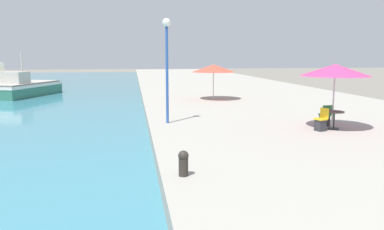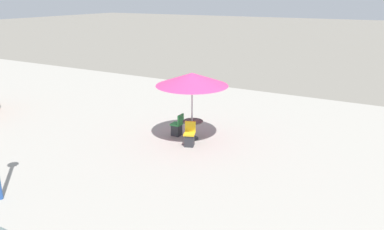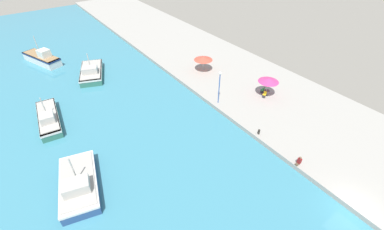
# 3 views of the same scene
# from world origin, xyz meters

# --- Properties ---
(cafe_umbrella_pink) EXTENTS (2.74, 2.74, 2.65)m
(cafe_umbrella_pink) POSITION_xyz_m (7.36, 16.37, 2.97)
(cafe_umbrella_pink) COLOR #B7B7B7
(cafe_umbrella_pink) RESTS_ON quay_promenade
(cafe_table) EXTENTS (0.80, 0.80, 0.74)m
(cafe_table) POSITION_xyz_m (7.43, 16.37, 1.10)
(cafe_table) COLOR #333338
(cafe_table) RESTS_ON quay_promenade
(cafe_chair_left) EXTENTS (0.40, 0.43, 0.91)m
(cafe_chair_left) POSITION_xyz_m (7.43, 17.09, 0.89)
(cafe_chair_left) COLOR #2D2D33
(cafe_chair_left) RESTS_ON quay_promenade
(cafe_chair_right) EXTENTS (0.54, 0.52, 0.91)m
(cafe_chair_right) POSITION_xyz_m (6.74, 16.13, 0.89)
(cafe_chair_right) COLOR #2D2D33
(cafe_chair_right) RESTS_ON quay_promenade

